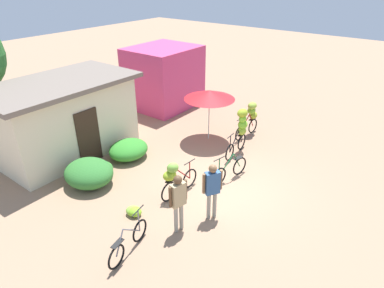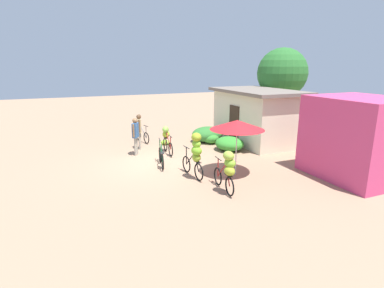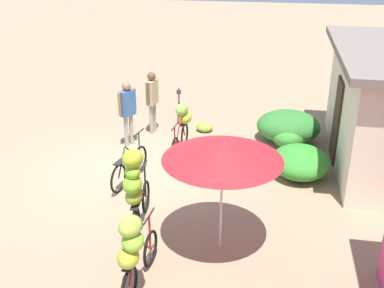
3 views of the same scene
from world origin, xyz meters
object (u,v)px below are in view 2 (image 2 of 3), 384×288
Objects in this scene: person_bystander at (135,133)px; shop_pink at (359,138)px; market_umbrella at (237,125)px; banana_pile_on_ground at (165,142)px; person_vendor at (139,128)px; bicycle_near_pile at (167,137)px; bicycle_by_shop at (196,152)px; bicycle_leftmost at (142,136)px; bicycle_center_loaded at (161,157)px; tree_behind_building at (282,74)px; building_low at (256,116)px; bicycle_rightmost at (228,168)px.

shop_pink is at bearing 49.87° from person_bystander.
market_umbrella is 5.66m from banana_pile_on_ground.
person_vendor is 1.04m from person_bystander.
bicycle_near_pile is (-5.71, -5.46, -0.74)m from shop_pink.
bicycle_by_shop reaches higher than banana_pile_on_ground.
market_umbrella is at bearing -114.42° from shop_pink.
bicycle_center_loaded is (4.26, -0.25, 0.02)m from bicycle_leftmost.
bicycle_leftmost is at bearing 161.64° from person_vendor.
person_vendor is at bearing -135.87° from bicycle_near_pile.
tree_behind_building is 8.91× the size of banana_pile_on_ground.
person_bystander is at bearing -162.53° from bicycle_center_loaded.
bicycle_leftmost is (-8.15, -6.05, -1.12)m from shop_pink.
bicycle_leftmost is 2.77× the size of banana_pile_on_ground.
tree_behind_building is at bearing 101.37° from person_bystander.
bicycle_by_shop is at bearing -109.70° from shop_pink.
bicycle_center_loaded is at bearing 17.47° from person_bystander.
shop_pink reaches higher than building_low.
bicycle_leftmost is (-2.23, -5.63, -1.07)m from building_low.
person_bystander is (-1.92, -0.60, 0.70)m from bicycle_center_loaded.
bicycle_by_shop is 4.87m from person_vendor.
bicycle_near_pile reaches higher than banana_pile_on_ground.
person_bystander is at bearing -20.00° from bicycle_leftmost.
bicycle_leftmost is at bearing -111.58° from building_low.
shop_pink is at bearing 58.26° from bicycle_center_loaded.
shop_pink is 7.48m from bicycle_center_loaded.
tree_behind_building is 8.71m from bicycle_near_pile.
bicycle_near_pile is at bearing 44.13° from person_vendor.
market_umbrella is 1.31× the size of bicycle_near_pile.
market_umbrella is (-1.82, -4.01, 0.45)m from shop_pink.
bicycle_rightmost is (5.50, -4.74, -0.55)m from building_low.
building_low is 6.31m from bicycle_center_loaded.
person_vendor is at bearing -136.19° from shop_pink.
person_bystander is at bearing -144.16° from market_umbrella.
bicycle_by_shop is at bearing -164.61° from bicycle_rightmost.
bicycle_center_loaded is 2.13m from person_bystander.
bicycle_leftmost is at bearing -143.43° from shop_pink.
tree_behind_building is at bearing 94.74° from banana_pile_on_ground.
bicycle_by_shop is 1.00× the size of person_bystander.
person_bystander is at bearing -162.02° from bicycle_rightmost.
tree_behind_building is 3.18× the size of bicycle_rightmost.
building_low is 3.06× the size of person_bystander.
bicycle_by_shop is at bearing -1.82° from bicycle_near_pile.
tree_behind_building reaches higher than shop_pink.
bicycle_leftmost is at bearing -162.19° from market_umbrella.
bicycle_rightmost is 2.81× the size of banana_pile_on_ground.
banana_pile_on_ground is (0.63, -7.64, -3.38)m from tree_behind_building.
tree_behind_building is at bearing 161.77° from shop_pink.
bicycle_by_shop reaches higher than person_bystander.
market_umbrella reaches higher than bicycle_center_loaded.
market_umbrella is at bearing 140.96° from bicycle_rightmost.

